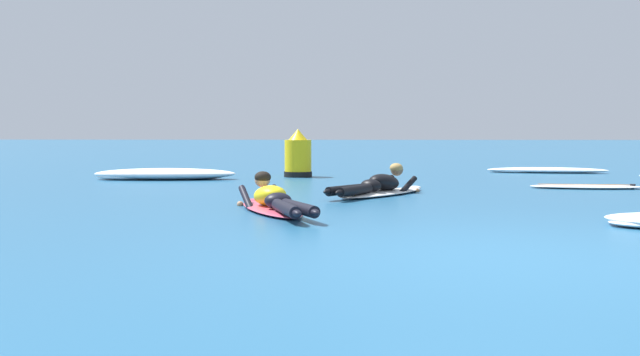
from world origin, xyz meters
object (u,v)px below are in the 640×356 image
surfer_near (274,202)px  surfer_far (379,187)px  drifting_surfboard (587,187)px  channel_marker_buoy (298,158)px

surfer_near → surfer_far: same height
surfer_near → drifting_surfboard: surfer_near is taller
surfer_far → channel_marker_buoy: channel_marker_buoy is taller
surfer_near → channel_marker_buoy: bearing=91.8°
surfer_far → drifting_surfboard: 4.03m
surfer_near → channel_marker_buoy: 6.97m
channel_marker_buoy → drifting_surfboard: bearing=-28.9°
surfer_far → channel_marker_buoy: (-1.63, 4.47, 0.29)m
surfer_near → surfer_far: bearing=60.4°
surfer_far → drifting_surfboard: (3.73, 1.51, -0.10)m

